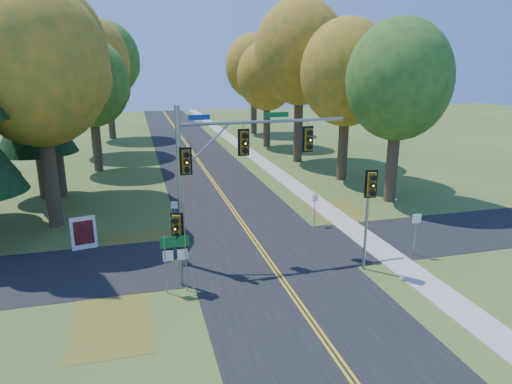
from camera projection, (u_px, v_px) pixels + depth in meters
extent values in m
plane|color=#3A541D|center=(273.00, 268.00, 22.36)|extent=(160.00, 160.00, 0.00)
cube|color=black|center=(273.00, 268.00, 22.36)|extent=(8.00, 160.00, 0.02)
cube|color=black|center=(262.00, 252.00, 24.22)|extent=(60.00, 6.00, 0.02)
cube|color=gold|center=(272.00, 267.00, 22.33)|extent=(0.10, 160.00, 0.01)
cube|color=gold|center=(275.00, 267.00, 22.38)|extent=(0.10, 160.00, 0.01)
cube|color=#9E998E|center=(386.00, 254.00, 23.89)|extent=(1.60, 160.00, 0.06)
cube|color=olive|center=(136.00, 250.00, 24.46)|extent=(4.00, 6.00, 0.00)
cube|color=olive|center=(346.00, 218.00, 29.62)|extent=(3.50, 8.00, 0.00)
cube|color=olive|center=(112.00, 321.00, 17.71)|extent=(3.00, 5.00, 0.00)
cylinder|color=#38281C|center=(50.00, 172.00, 27.31)|extent=(0.86, 0.86, 6.75)
ellipsoid|color=orange|center=(37.00, 65.00, 25.63)|extent=(8.00, 8.00, 9.20)
sphere|color=orange|center=(71.00, 79.00, 27.36)|extent=(4.80, 4.80, 4.80)
sphere|color=orange|center=(3.00, 50.00, 24.33)|extent=(4.40, 4.40, 4.40)
cylinder|color=#38281C|center=(392.00, 160.00, 32.48)|extent=(0.83, 0.83, 6.08)
ellipsoid|color=#4E8027|center=(399.00, 80.00, 30.97)|extent=(7.20, 7.20, 8.28)
sphere|color=#4E8027|center=(408.00, 89.00, 32.53)|extent=(4.32, 4.32, 4.32)
sphere|color=#4E8027|center=(389.00, 69.00, 29.79)|extent=(3.96, 3.96, 3.96)
cylinder|color=#38281C|center=(56.00, 147.00, 33.49)|extent=(0.89, 0.89, 7.42)
ellipsoid|color=orange|center=(44.00, 52.00, 31.66)|extent=(8.60, 8.60, 9.89)
sphere|color=orange|center=(74.00, 65.00, 33.52)|extent=(5.16, 5.16, 5.16)
sphere|color=orange|center=(16.00, 38.00, 30.25)|extent=(4.73, 4.73, 4.73)
cylinder|color=#38281C|center=(343.00, 143.00, 38.62)|extent=(0.84, 0.84, 6.30)
ellipsoid|color=orange|center=(347.00, 72.00, 37.04)|extent=(7.60, 7.60, 8.74)
sphere|color=orange|center=(357.00, 81.00, 38.69)|extent=(4.56, 4.56, 4.56)
sphere|color=orange|center=(336.00, 63.00, 35.80)|extent=(4.18, 4.18, 4.18)
cylinder|color=#38281C|center=(96.00, 141.00, 41.90)|extent=(0.81, 0.81, 5.62)
ellipsoid|color=#4E8027|center=(91.00, 83.00, 40.49)|extent=(6.80, 6.80, 7.82)
sphere|color=#4E8027|center=(108.00, 90.00, 41.96)|extent=(4.08, 4.08, 4.08)
sphere|color=#4E8027|center=(75.00, 75.00, 39.38)|extent=(3.74, 3.74, 3.74)
cylinder|color=#38281C|center=(298.00, 124.00, 45.70)|extent=(0.90, 0.90, 7.65)
ellipsoid|color=orange|center=(300.00, 52.00, 43.82)|extent=(8.80, 8.80, 10.12)
sphere|color=orange|center=(312.00, 62.00, 45.73)|extent=(5.28, 5.28, 5.28)
sphere|color=orange|center=(288.00, 42.00, 42.38)|extent=(4.84, 4.84, 4.84)
cylinder|color=#38281C|center=(95.00, 122.00, 49.66)|extent=(0.87, 0.87, 6.98)
ellipsoid|color=orange|center=(90.00, 62.00, 47.93)|extent=(8.20, 8.20, 9.43)
sphere|color=orange|center=(107.00, 70.00, 49.71)|extent=(4.92, 4.92, 4.92)
sphere|color=orange|center=(73.00, 53.00, 46.59)|extent=(4.51, 4.51, 4.51)
cylinder|color=#38281C|center=(267.00, 122.00, 54.35)|extent=(0.82, 0.82, 5.85)
ellipsoid|color=orange|center=(267.00, 76.00, 52.89)|extent=(7.00, 7.00, 8.05)
sphere|color=orange|center=(276.00, 81.00, 54.40)|extent=(4.20, 4.20, 4.20)
sphere|color=orange|center=(259.00, 70.00, 51.74)|extent=(3.85, 3.85, 3.85)
cylinder|color=#38281C|center=(111.00, 111.00, 60.06)|extent=(0.88, 0.88, 7.20)
ellipsoid|color=#4E8027|center=(106.00, 60.00, 58.29)|extent=(8.40, 8.40, 9.66)
sphere|color=#4E8027|center=(121.00, 66.00, 60.10)|extent=(5.04, 5.04, 5.04)
sphere|color=#4E8027|center=(93.00, 53.00, 56.91)|extent=(4.62, 4.62, 4.62)
cylinder|color=#38281C|center=(254.00, 110.00, 64.50)|extent=(0.85, 0.85, 6.53)
ellipsoid|color=orange|center=(254.00, 67.00, 62.88)|extent=(7.80, 7.80, 8.97)
sphere|color=orange|center=(262.00, 72.00, 64.56)|extent=(4.68, 4.68, 4.68)
sphere|color=orange|center=(245.00, 61.00, 61.60)|extent=(4.29, 4.29, 4.29)
cylinder|color=#38281C|center=(41.00, 176.00, 33.55)|extent=(0.50, 0.50, 3.42)
cone|color=black|center=(33.00, 115.00, 32.34)|extent=(5.60, 5.60, 5.45)
cone|color=black|center=(26.00, 58.00, 31.28)|extent=(4.57, 4.57, 5.45)
cylinder|color=gray|center=(181.00, 189.00, 21.67)|extent=(0.25, 0.25, 7.84)
cylinder|color=gray|center=(184.00, 261.00, 22.69)|extent=(0.49, 0.49, 0.34)
cylinder|color=gray|center=(265.00, 122.00, 22.05)|extent=(8.40, 0.51, 0.16)
cylinder|color=gray|center=(205.00, 148.00, 21.50)|extent=(2.53, 0.21, 2.32)
cylinder|color=gray|center=(244.00, 127.00, 21.80)|extent=(0.04, 0.04, 0.40)
cube|color=#72590C|center=(244.00, 142.00, 22.01)|extent=(0.39, 0.35, 1.12)
cube|color=black|center=(244.00, 142.00, 22.01)|extent=(0.58, 0.06, 1.32)
sphere|color=orange|center=(245.00, 143.00, 21.77)|extent=(0.20, 0.20, 0.20)
cylinder|color=black|center=(245.00, 136.00, 21.67)|extent=(0.28, 0.19, 0.27)
cylinder|color=black|center=(245.00, 143.00, 21.77)|extent=(0.28, 0.19, 0.27)
cylinder|color=black|center=(245.00, 151.00, 21.87)|extent=(0.28, 0.19, 0.27)
cylinder|color=gray|center=(308.00, 124.00, 22.77)|extent=(0.04, 0.04, 0.40)
cube|color=#72590C|center=(308.00, 139.00, 22.97)|extent=(0.39, 0.35, 1.12)
cube|color=black|center=(308.00, 139.00, 22.97)|extent=(0.58, 0.06, 1.32)
sphere|color=orange|center=(310.00, 140.00, 22.74)|extent=(0.20, 0.20, 0.20)
cylinder|color=black|center=(310.00, 133.00, 22.64)|extent=(0.28, 0.19, 0.27)
cylinder|color=black|center=(310.00, 140.00, 22.74)|extent=(0.28, 0.19, 0.27)
cylinder|color=black|center=(310.00, 147.00, 22.84)|extent=(0.28, 0.19, 0.27)
cube|color=#72590C|center=(186.00, 161.00, 21.23)|extent=(0.39, 0.35, 1.12)
cube|color=black|center=(186.00, 161.00, 21.23)|extent=(0.58, 0.06, 1.32)
sphere|color=orange|center=(187.00, 162.00, 20.99)|extent=(0.20, 0.20, 0.20)
cylinder|color=black|center=(186.00, 155.00, 20.89)|extent=(0.28, 0.19, 0.27)
cylinder|color=black|center=(187.00, 162.00, 20.99)|extent=(0.28, 0.19, 0.27)
cylinder|color=black|center=(187.00, 170.00, 21.09)|extent=(0.28, 0.19, 0.27)
cube|color=navy|center=(199.00, 117.00, 21.05)|extent=(1.01, 0.09, 0.25)
cube|color=#0C5926|center=(277.00, 115.00, 22.14)|extent=(1.23, 0.10, 0.25)
cylinder|color=gray|center=(366.00, 221.00, 21.58)|extent=(0.13, 0.13, 4.91)
cube|color=#72590C|center=(371.00, 184.00, 20.83)|extent=(0.43, 0.39, 1.12)
cube|color=black|center=(371.00, 184.00, 20.83)|extent=(0.58, 0.13, 1.32)
sphere|color=orange|center=(373.00, 185.00, 20.58)|extent=(0.20, 0.20, 0.20)
cylinder|color=black|center=(373.00, 178.00, 20.49)|extent=(0.29, 0.22, 0.27)
cylinder|color=black|center=(373.00, 185.00, 20.58)|extent=(0.29, 0.22, 0.27)
cylinder|color=black|center=(372.00, 193.00, 20.68)|extent=(0.29, 0.22, 0.27)
cylinder|color=gray|center=(180.00, 250.00, 20.14)|extent=(0.13, 0.13, 3.44)
cube|color=#72590C|center=(177.00, 227.00, 19.59)|extent=(0.46, 0.44, 1.07)
cube|color=black|center=(177.00, 227.00, 19.59)|extent=(0.52, 0.25, 1.27)
sphere|color=orange|center=(176.00, 229.00, 19.36)|extent=(0.19, 0.19, 0.19)
cylinder|color=black|center=(175.00, 221.00, 19.27)|extent=(0.30, 0.26, 0.26)
cylinder|color=black|center=(176.00, 229.00, 19.36)|extent=(0.30, 0.26, 0.26)
cylinder|color=black|center=(176.00, 236.00, 19.45)|extent=(0.30, 0.26, 0.26)
cylinder|color=gray|center=(166.00, 265.00, 19.55)|extent=(0.05, 0.05, 2.65)
cylinder|color=gray|center=(186.00, 263.00, 19.79)|extent=(0.05, 0.05, 2.65)
cube|color=#0D5E25|center=(175.00, 242.00, 19.42)|extent=(1.24, 0.07, 0.49)
cube|color=silver|center=(175.00, 242.00, 19.42)|extent=(1.06, 0.03, 0.07)
cube|color=silver|center=(168.00, 256.00, 19.50)|extent=(0.44, 0.05, 0.49)
cube|color=black|center=(168.00, 250.00, 19.42)|extent=(0.44, 0.02, 0.09)
cube|color=silver|center=(183.00, 254.00, 19.67)|extent=(0.44, 0.05, 0.49)
cube|color=black|center=(182.00, 248.00, 19.59)|extent=(0.44, 0.02, 0.09)
cube|color=silver|center=(84.00, 233.00, 24.41)|extent=(1.32, 0.44, 1.81)
cube|color=maroon|center=(84.00, 233.00, 24.31)|extent=(0.99, 0.22, 1.31)
cube|color=silver|center=(75.00, 248.00, 24.40)|extent=(0.10, 0.10, 0.30)
cube|color=silver|center=(95.00, 245.00, 24.83)|extent=(0.10, 0.10, 0.30)
cylinder|color=gray|center=(315.00, 210.00, 27.89)|extent=(0.05, 0.05, 2.08)
cube|color=white|center=(315.00, 198.00, 27.67)|extent=(0.39, 0.13, 0.42)
cylinder|color=gray|center=(415.00, 234.00, 23.50)|extent=(0.05, 0.05, 2.35)
cube|color=white|center=(417.00, 219.00, 23.24)|extent=(0.45, 0.10, 0.48)
cylinder|color=gray|center=(175.00, 217.00, 26.62)|extent=(0.05, 0.05, 2.03)
cube|color=silver|center=(174.00, 205.00, 26.40)|extent=(0.38, 0.12, 0.42)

